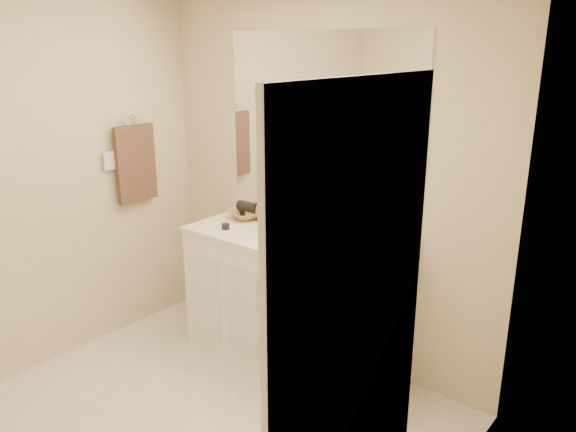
# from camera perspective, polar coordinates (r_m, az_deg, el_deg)

# --- Properties ---
(wall_back) EXTENTS (2.60, 0.02, 2.40)m
(wall_back) POSITION_cam_1_polar(r_m,az_deg,el_deg) (3.70, 3.18, 3.38)
(wall_back) COLOR beige
(wall_back) RESTS_ON floor
(wall_left) EXTENTS (0.02, 2.60, 2.40)m
(wall_left) POSITION_cam_1_polar(r_m,az_deg,el_deg) (3.87, -24.86, 2.39)
(wall_left) COLOR beige
(wall_left) RESTS_ON floor
(wall_right) EXTENTS (0.02, 2.60, 2.40)m
(wall_right) POSITION_cam_1_polar(r_m,az_deg,el_deg) (2.01, 11.53, -9.25)
(wall_right) COLOR beige
(wall_right) RESTS_ON floor
(vanity_cabinet) EXTENTS (1.50, 0.55, 0.85)m
(vanity_cabinet) POSITION_cam_1_polar(r_m,az_deg,el_deg) (3.76, 0.49, -8.96)
(vanity_cabinet) COLOR white
(vanity_cabinet) RESTS_ON floor
(countertop) EXTENTS (1.52, 0.57, 0.03)m
(countertop) POSITION_cam_1_polar(r_m,az_deg,el_deg) (3.59, 0.50, -2.64)
(countertop) COLOR white
(countertop) RESTS_ON vanity_cabinet
(backsplash) EXTENTS (1.52, 0.03, 0.08)m
(backsplash) POSITION_cam_1_polar(r_m,az_deg,el_deg) (3.76, 2.97, -0.81)
(backsplash) COLOR white
(backsplash) RESTS_ON countertop
(sink_basin) EXTENTS (0.37, 0.37, 0.02)m
(sink_basin) POSITION_cam_1_polar(r_m,az_deg,el_deg) (3.57, 0.30, -2.68)
(sink_basin) COLOR beige
(sink_basin) RESTS_ON countertop
(faucet) EXTENTS (0.02, 0.02, 0.11)m
(faucet) POSITION_cam_1_polar(r_m,az_deg,el_deg) (3.68, 2.06, -0.96)
(faucet) COLOR silver
(faucet) RESTS_ON countertop
(mirror) EXTENTS (1.48, 0.01, 1.20)m
(mirror) POSITION_cam_1_polar(r_m,az_deg,el_deg) (3.63, 3.22, 8.89)
(mirror) COLOR white
(mirror) RESTS_ON wall_back
(blue_mug) EXTENTS (0.10, 0.10, 0.10)m
(blue_mug) POSITION_cam_1_polar(r_m,az_deg,el_deg) (3.77, 0.52, -0.57)
(blue_mug) COLOR navy
(blue_mug) RESTS_ON countertop
(tan_cup) EXTENTS (0.07, 0.07, 0.09)m
(tan_cup) POSITION_cam_1_polar(r_m,az_deg,el_deg) (3.54, 4.03, -1.95)
(tan_cup) COLOR tan
(tan_cup) RESTS_ON countertop
(toothbrush) EXTENTS (0.01, 0.04, 0.21)m
(toothbrush) POSITION_cam_1_polar(r_m,az_deg,el_deg) (3.50, 4.20, -0.34)
(toothbrush) COLOR #ED3E98
(toothbrush) RESTS_ON tan_cup
(mouthwash_bottle) EXTENTS (0.08, 0.08, 0.16)m
(mouthwash_bottle) POSITION_cam_1_polar(r_m,az_deg,el_deg) (3.36, 4.80, -2.33)
(mouthwash_bottle) COLOR #0D7DA3
(mouthwash_bottle) RESTS_ON countertop
(clear_pump_bottle) EXTENTS (0.07, 0.07, 0.16)m
(clear_pump_bottle) POSITION_cam_1_polar(r_m,az_deg,el_deg) (3.38, 8.85, -2.38)
(clear_pump_bottle) COLOR white
(clear_pump_bottle) RESTS_ON countertop
(soap_dish) EXTENTS (0.12, 0.10, 0.01)m
(soap_dish) POSITION_cam_1_polar(r_m,az_deg,el_deg) (3.22, 4.94, -4.66)
(soap_dish) COLOR white
(soap_dish) RESTS_ON countertop
(green_soap) EXTENTS (0.08, 0.07, 0.02)m
(green_soap) POSITION_cam_1_polar(r_m,az_deg,el_deg) (3.22, 4.95, -4.35)
(green_soap) COLOR #6FC12F
(green_soap) RESTS_ON soap_dish
(orange_comb) EXTENTS (0.13, 0.08, 0.01)m
(orange_comb) POSITION_cam_1_polar(r_m,az_deg,el_deg) (3.36, 0.10, -3.72)
(orange_comb) COLOR orange
(orange_comb) RESTS_ON countertop
(dark_jar) EXTENTS (0.07, 0.07, 0.04)m
(dark_jar) POSITION_cam_1_polar(r_m,az_deg,el_deg) (3.80, -6.36, -1.06)
(dark_jar) COLOR black
(dark_jar) RESTS_ON countertop
(extra_white_bottle) EXTENTS (0.06, 0.06, 0.17)m
(extra_white_bottle) POSITION_cam_1_polar(r_m,az_deg,el_deg) (3.84, -2.27, 0.28)
(extra_white_bottle) COLOR white
(extra_white_bottle) RESTS_ON countertop
(soap_bottle_white) EXTENTS (0.10, 0.10, 0.22)m
(soap_bottle_white) POSITION_cam_1_polar(r_m,az_deg,el_deg) (3.81, -0.13, 0.56)
(soap_bottle_white) COLOR silver
(soap_bottle_white) RESTS_ON countertop
(soap_bottle_cream) EXTENTS (0.09, 0.09, 0.19)m
(soap_bottle_cream) POSITION_cam_1_polar(r_m,az_deg,el_deg) (3.87, -1.98, 0.53)
(soap_bottle_cream) COLOR beige
(soap_bottle_cream) RESTS_ON countertop
(soap_bottle_yellow) EXTENTS (0.18, 0.18, 0.19)m
(soap_bottle_yellow) POSITION_cam_1_polar(r_m,az_deg,el_deg) (3.96, -2.36, 0.95)
(soap_bottle_yellow) COLOR #DEE458
(soap_bottle_yellow) RESTS_ON countertop
(wicker_basket) EXTENTS (0.29, 0.29, 0.06)m
(wicker_basket) POSITION_cam_1_polar(r_m,az_deg,el_deg) (4.02, -4.33, 0.16)
(wicker_basket) COLOR #A87743
(wicker_basket) RESTS_ON countertop
(hair_dryer) EXTENTS (0.15, 0.08, 0.08)m
(hair_dryer) POSITION_cam_1_polar(r_m,az_deg,el_deg) (3.99, -4.14, 0.95)
(hair_dryer) COLOR black
(hair_dryer) RESTS_ON wicker_basket
(towel_ring) EXTENTS (0.01, 0.11, 0.11)m
(towel_ring) POSITION_cam_1_polar(r_m,az_deg,el_deg) (4.17, -15.70, 9.23)
(towel_ring) COLOR silver
(towel_ring) RESTS_ON wall_left
(hand_towel) EXTENTS (0.04, 0.32, 0.55)m
(hand_towel) POSITION_cam_1_polar(r_m,az_deg,el_deg) (4.20, -15.21, 5.16)
(hand_towel) COLOR #302019
(hand_towel) RESTS_ON towel_ring
(switch_plate) EXTENTS (0.01, 0.08, 0.13)m
(switch_plate) POSITION_cam_1_polar(r_m,az_deg,el_deg) (4.10, -17.70, 5.38)
(switch_plate) COLOR white
(switch_plate) RESTS_ON wall_left
(door) EXTENTS (0.02, 0.82, 2.00)m
(door) POSITION_cam_1_polar(r_m,az_deg,el_deg) (1.89, 6.32, -17.91)
(door) COLOR silver
(door) RESTS_ON floor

